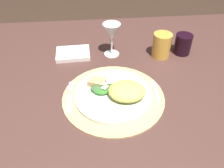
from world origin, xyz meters
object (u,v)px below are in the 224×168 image
at_px(spoon, 155,89).
at_px(napkin, 73,54).
at_px(fork, 70,98).
at_px(dark_tumbler, 183,44).
at_px(wine_glass, 113,33).
at_px(amber_tumbler, 162,45).
at_px(dinner_plate, 113,95).
at_px(dining_table, 116,108).

relative_size(spoon, napkin, 0.88).
relative_size(fork, napkin, 1.08).
height_order(fork, dark_tumbler, dark_tumbler).
distance_m(wine_glass, dark_tumbler, 0.31).
xyz_separation_m(fork, amber_tumbler, (0.38, 0.24, 0.04)).
height_order(spoon, napkin, napkin).
xyz_separation_m(dinner_plate, napkin, (-0.15, 0.28, -0.00)).
relative_size(dinner_plate, amber_tumbler, 2.60).
relative_size(napkin, dark_tumbler, 1.64).
bearing_deg(fork, wine_glass, 57.02).
relative_size(napkin, wine_glass, 1.00).
bearing_deg(dark_tumbler, amber_tumbler, -172.21).
bearing_deg(dinner_plate, dining_table, 76.66).
bearing_deg(dinner_plate, fork, 178.71).
xyz_separation_m(dinner_plate, amber_tumbler, (0.23, 0.24, 0.04)).
relative_size(wine_glass, amber_tumbler, 1.39).
bearing_deg(wine_glass, dinner_plate, -95.18).
distance_m(dinner_plate, fork, 0.15).
relative_size(dining_table, wine_glass, 10.23).
bearing_deg(wine_glass, amber_tumbler, -8.24).
relative_size(dining_table, dinner_plate, 5.48).
relative_size(dining_table, dark_tumbler, 16.88).
distance_m(napkin, dark_tumbler, 0.48).
xyz_separation_m(dining_table, amber_tumbler, (0.21, 0.16, 0.19)).
distance_m(dining_table, fork, 0.24).
height_order(fork, napkin, napkin).
distance_m(wine_glass, amber_tumbler, 0.21).
height_order(dinner_plate, wine_glass, wine_glass).
xyz_separation_m(dining_table, wine_glass, (0.00, 0.19, 0.24)).
bearing_deg(spoon, dark_tumbler, 53.34).
bearing_deg(dark_tumbler, fork, -151.96).
distance_m(fork, napkin, 0.28).
xyz_separation_m(fork, napkin, (0.00, 0.28, 0.00)).
bearing_deg(dining_table, wine_glass, 88.54).
bearing_deg(spoon, napkin, 139.03).
bearing_deg(napkin, spoon, -40.97).
bearing_deg(napkin, amber_tumbler, -5.79).
height_order(amber_tumbler, dark_tumbler, amber_tumbler).
height_order(dining_table, dark_tumbler, dark_tumbler).
bearing_deg(dark_tumbler, napkin, 177.02).
bearing_deg(dark_tumbler, dinner_plate, -141.74).
distance_m(dinner_plate, amber_tumbler, 0.34).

